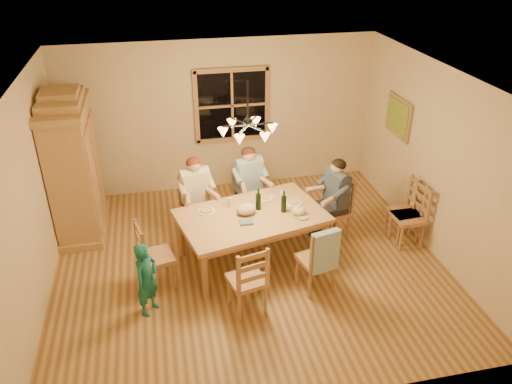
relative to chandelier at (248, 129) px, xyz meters
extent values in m
plane|color=brown|center=(0.00, 0.00, -2.08)|extent=(5.50, 5.50, 0.00)
cube|color=white|center=(0.00, 0.00, 0.62)|extent=(5.50, 5.00, 0.02)
cube|color=beige|center=(0.00, 2.50, -0.73)|extent=(5.50, 0.02, 2.70)
cube|color=beige|center=(-2.75, 0.00, -0.73)|extent=(0.02, 5.00, 2.70)
cube|color=beige|center=(2.75, 0.00, -0.73)|extent=(0.02, 5.00, 2.70)
cube|color=black|center=(0.20, 2.48, -0.53)|extent=(1.20, 0.03, 1.20)
cube|color=#A17047|center=(0.20, 2.46, -0.53)|extent=(1.30, 0.06, 1.30)
cube|color=#A67748|center=(2.72, 1.20, -0.48)|extent=(0.04, 0.78, 0.64)
cube|color=#1E6B2D|center=(2.69, 1.20, -0.48)|extent=(0.02, 0.68, 0.54)
cylinder|color=black|center=(0.00, 0.00, 0.36)|extent=(0.02, 0.02, 0.53)
sphere|color=black|center=(0.00, 0.00, 0.09)|extent=(0.12, 0.12, 0.12)
cylinder|color=black|center=(0.16, 0.00, 0.05)|extent=(0.34, 0.02, 0.02)
cone|color=#FFB259|center=(0.32, 0.00, -0.03)|extent=(0.13, 0.13, 0.12)
cylinder|color=black|center=(0.08, 0.14, 0.05)|extent=(0.19, 0.31, 0.02)
cone|color=#FFB259|center=(0.16, 0.28, -0.03)|extent=(0.13, 0.13, 0.12)
cylinder|color=black|center=(-0.08, 0.14, 0.05)|extent=(0.19, 0.31, 0.02)
cone|color=#FFB259|center=(-0.16, 0.28, -0.03)|extent=(0.13, 0.13, 0.12)
cylinder|color=black|center=(-0.16, 0.00, 0.05)|extent=(0.34, 0.02, 0.02)
cone|color=#FFB259|center=(-0.32, 0.00, -0.03)|extent=(0.13, 0.13, 0.12)
cylinder|color=black|center=(-0.08, -0.14, 0.05)|extent=(0.19, 0.31, 0.02)
cone|color=#FFB259|center=(-0.16, -0.28, -0.03)|extent=(0.13, 0.13, 0.12)
cylinder|color=black|center=(0.08, -0.14, 0.05)|extent=(0.19, 0.31, 0.02)
cone|color=#FFB259|center=(0.16, -0.28, -0.03)|extent=(0.13, 0.13, 0.12)
cube|color=#A67748|center=(-2.43, 1.45, -1.08)|extent=(0.60, 1.30, 2.00)
cube|color=#A67748|center=(-2.43, 1.45, -0.03)|extent=(0.66, 1.40, 0.10)
cube|color=#A67748|center=(-2.43, 1.45, 0.07)|extent=(0.58, 1.00, 0.12)
cube|color=#A67748|center=(-2.43, 1.45, 0.17)|extent=(0.52, 0.55, 0.10)
cube|color=#A17047|center=(-2.12, 1.12, -1.08)|extent=(0.03, 0.55, 1.60)
cube|color=#A17047|center=(-2.12, 1.78, -1.08)|extent=(0.03, 0.55, 1.60)
cube|color=#A67748|center=(-2.43, 1.45, -2.02)|extent=(0.66, 1.40, 0.12)
cube|color=tan|center=(0.06, 0.08, -1.35)|extent=(2.23, 1.65, 0.06)
cube|color=#A17047|center=(0.06, 0.08, -1.43)|extent=(2.05, 1.47, 0.10)
cylinder|color=#A17047|center=(-0.71, -0.63, -1.73)|extent=(0.09, 0.09, 0.70)
cylinder|color=#A17047|center=(1.05, -0.22, -1.73)|extent=(0.09, 0.09, 0.70)
cylinder|color=#A17047|center=(-0.94, 0.37, -1.73)|extent=(0.09, 0.09, 0.70)
cylinder|color=#A17047|center=(0.82, 0.78, -1.73)|extent=(0.09, 0.09, 0.70)
cube|color=#A17047|center=(-0.65, 0.89, -1.63)|extent=(0.52, 0.51, 0.06)
cube|color=#A17047|center=(-0.65, 0.89, -1.36)|extent=(0.38, 0.13, 0.54)
cube|color=#A17047|center=(0.22, 1.09, -1.63)|extent=(0.52, 0.51, 0.06)
cube|color=#A17047|center=(0.22, 1.09, -1.36)|extent=(0.38, 0.13, 0.54)
cube|color=#A17047|center=(-0.22, -0.96, -1.63)|extent=(0.52, 0.51, 0.06)
cube|color=#A17047|center=(-0.22, -0.96, -1.36)|extent=(0.38, 0.13, 0.54)
cube|color=#A17047|center=(0.76, -0.73, -1.63)|extent=(0.52, 0.51, 0.06)
cube|color=#A17047|center=(0.76, -0.73, -1.36)|extent=(0.38, 0.13, 0.54)
cube|color=#A17047|center=(-1.30, -0.24, -1.63)|extent=(0.51, 0.52, 0.06)
cube|color=#A17047|center=(-1.30, -0.24, -1.36)|extent=(0.13, 0.38, 0.54)
cube|color=#A17047|center=(1.42, 0.39, -1.63)|extent=(0.51, 0.52, 0.06)
cube|color=#A17047|center=(1.42, 0.39, -1.36)|extent=(0.13, 0.38, 0.54)
cube|color=beige|center=(-0.65, 0.89, -1.24)|extent=(0.44, 0.30, 0.52)
cube|color=#262328|center=(-0.65, 0.89, -1.55)|extent=(0.47, 0.50, 0.14)
sphere|color=tan|center=(-0.65, 0.89, -0.86)|extent=(0.21, 0.21, 0.21)
ellipsoid|color=#592614|center=(-0.65, 0.89, -0.83)|extent=(0.22, 0.22, 0.17)
cube|color=teal|center=(0.22, 1.09, -1.24)|extent=(0.44, 0.30, 0.52)
cube|color=#262328|center=(0.22, 1.09, -1.55)|extent=(0.47, 0.50, 0.14)
sphere|color=tan|center=(0.22, 1.09, -0.86)|extent=(0.21, 0.21, 0.21)
ellipsoid|color=#381E11|center=(0.22, 1.09, -0.83)|extent=(0.22, 0.22, 0.17)
cube|color=#39445B|center=(1.42, 0.39, -1.24)|extent=(0.30, 0.44, 0.52)
cube|color=#262328|center=(1.42, 0.39, -1.55)|extent=(0.50, 0.47, 0.14)
sphere|color=tan|center=(1.42, 0.39, -0.86)|extent=(0.21, 0.21, 0.21)
ellipsoid|color=black|center=(1.42, 0.39, -0.83)|extent=(0.22, 0.22, 0.17)
cube|color=#91B4C5|center=(0.80, -0.92, -1.38)|extent=(0.39, 0.18, 0.58)
cylinder|color=black|center=(0.18, 0.20, -1.15)|extent=(0.08, 0.08, 0.33)
cylinder|color=black|center=(0.52, 0.06, -1.15)|extent=(0.08, 0.08, 0.33)
cylinder|color=white|center=(-0.56, 0.28, -1.31)|extent=(0.26, 0.26, 0.02)
cylinder|color=white|center=(0.34, 0.49, -1.31)|extent=(0.26, 0.26, 0.02)
cylinder|color=white|center=(0.72, 0.25, -1.31)|extent=(0.26, 0.26, 0.02)
cylinder|color=silver|center=(-0.20, 0.35, -1.25)|extent=(0.06, 0.06, 0.14)
cylinder|color=silver|center=(0.57, 0.38, -1.25)|extent=(0.06, 0.06, 0.14)
ellipsoid|color=tan|center=(0.70, -0.06, -1.26)|extent=(0.20, 0.20, 0.11)
cube|color=slate|center=(-0.06, -0.14, -1.30)|extent=(0.21, 0.18, 0.03)
ellipsoid|color=tan|center=(-0.02, 0.10, -1.24)|extent=(0.28, 0.22, 0.15)
imported|color=#186D6E|center=(-1.44, -0.76, -1.57)|extent=(0.42, 0.44, 1.01)
cube|color=#A17047|center=(2.45, 0.13, -1.63)|extent=(0.46, 0.48, 0.06)
cube|color=#A17047|center=(2.45, 0.13, -1.36)|extent=(0.09, 0.38, 0.54)
cube|color=#A17047|center=(2.45, -0.02, -1.63)|extent=(0.42, 0.44, 0.06)
cube|color=#A17047|center=(2.45, -0.02, -1.36)|extent=(0.05, 0.38, 0.54)
camera|label=1|loc=(-1.13, -5.81, 2.32)|focal=35.00mm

